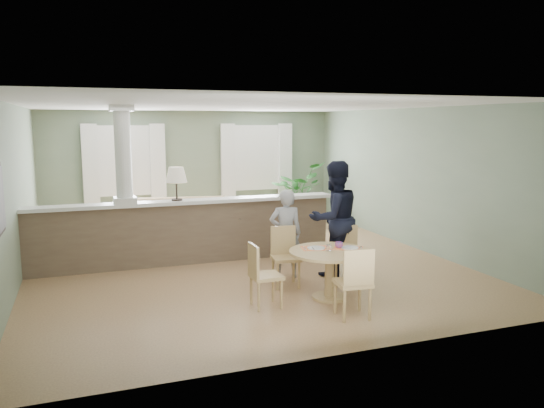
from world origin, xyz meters
name	(u,v)px	position (x,y,z in m)	size (l,w,h in m)	color
ground	(240,261)	(0.00, 0.00, 0.00)	(8.00, 8.00, 0.00)	tan
room_shell	(228,156)	(-0.03, 0.63, 1.81)	(7.02, 8.02, 2.71)	gray
pony_wall	(181,224)	(-0.99, 0.20, 0.71)	(5.32, 0.38, 2.70)	brown
sofa	(173,220)	(-0.83, 2.09, 0.43)	(2.92, 1.14, 0.85)	#947551
houseplant	(297,193)	(2.38, 3.13, 0.73)	(1.32, 1.14, 1.47)	#2A6428
dining_table	(330,260)	(0.61, -2.31, 0.54)	(1.12, 1.12, 0.77)	tan
chair_far_boy	(285,253)	(0.25, -1.52, 0.49)	(0.45, 0.45, 0.88)	tan
chair_far_man	(346,250)	(1.23, -1.60, 0.47)	(0.51, 0.51, 0.85)	tan
chair_near	(355,280)	(0.55, -3.13, 0.50)	(0.46, 0.46, 0.91)	tan
chair_side	(261,272)	(-0.40, -2.34, 0.47)	(0.39, 0.39, 0.86)	tan
child_person	(286,233)	(0.41, -1.14, 0.70)	(0.51, 0.34, 1.40)	#95959A
man_person	(334,219)	(1.18, -1.28, 0.91)	(0.89, 0.69, 1.83)	black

